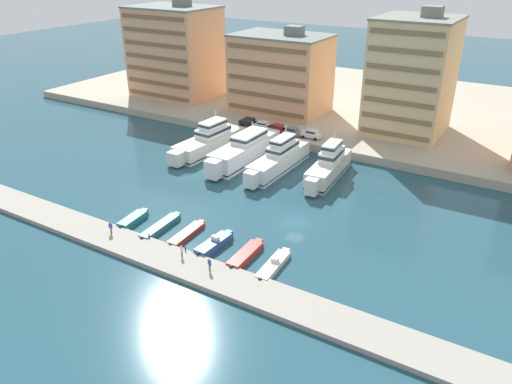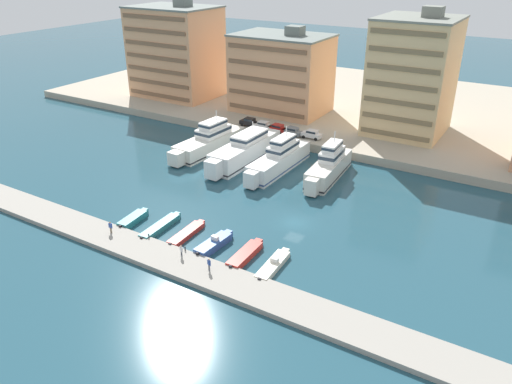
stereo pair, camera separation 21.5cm
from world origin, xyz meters
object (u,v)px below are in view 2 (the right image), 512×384
object	(u,v)px
motorboat_blue_center_left	(214,244)
motorboat_cream_center_right	(273,265)
yacht_ivory_center_left	(329,166)
car_black_far_left	(249,122)
car_white_center	(312,134)
pedestrian_near_edge	(181,250)
car_grey_center_left	(292,131)
motorboat_red_mid_left	(187,234)
pedestrian_far_side	(110,226)
yacht_ivory_far_left	(209,141)
yacht_white_left	(245,150)
yacht_white_mid_left	(279,159)
pedestrian_mid_deck	(209,263)
motorboat_teal_left	(160,226)
car_white_left	(263,125)
motorboat_teal_far_left	(133,219)
motorboat_red_center	(245,255)
car_red_mid_left	(277,128)

from	to	relation	value
motorboat_blue_center_left	motorboat_cream_center_right	world-z (taller)	motorboat_blue_center_left
yacht_ivory_center_left	car_black_far_left	size ratio (longest dim) A/B	4.21
car_white_center	motorboat_cream_center_right	bearing A→B (deg)	-70.63
pedestrian_near_edge	car_grey_center_left	bearing A→B (deg)	99.92
motorboat_red_mid_left	car_white_center	xyz separation A→B (m)	(-0.53, 41.10, 2.25)
pedestrian_far_side	yacht_ivory_far_left	bearing A→B (deg)	103.09
yacht_white_left	yacht_ivory_far_left	bearing A→B (deg)	174.66
yacht_white_mid_left	pedestrian_near_edge	distance (m)	32.34
motorboat_blue_center_left	pedestrian_mid_deck	xyz separation A→B (m)	(3.19, -5.41, 1.11)
car_black_far_left	car_grey_center_left	bearing A→B (deg)	-3.83
car_black_far_left	pedestrian_near_edge	distance (m)	50.13
motorboat_cream_center_right	yacht_ivory_far_left	bearing A→B (deg)	136.83
yacht_ivory_center_left	motorboat_cream_center_right	world-z (taller)	yacht_ivory_center_left
yacht_ivory_center_left	motorboat_red_mid_left	size ratio (longest dim) A/B	2.23
motorboat_blue_center_left	yacht_white_mid_left	bearing A→B (deg)	100.77
motorboat_cream_center_right	car_black_far_left	size ratio (longest dim) A/B	1.92
yacht_ivory_far_left	pedestrian_mid_deck	xyz separation A→B (m)	(24.72, -34.08, -0.44)
motorboat_teal_left	motorboat_cream_center_right	xyz separation A→B (m)	(18.45, -0.10, -0.02)
motorboat_cream_center_right	pedestrian_near_edge	xyz separation A→B (m)	(-10.78, -4.61, 1.21)
car_white_left	car_black_far_left	bearing A→B (deg)	171.52
pedestrian_far_side	car_white_left	bearing A→B (deg)	93.75
motorboat_teal_far_left	car_grey_center_left	bearing A→B (deg)	83.93
yacht_white_left	motorboat_teal_far_left	xyz separation A→B (m)	(-1.36, -28.32, -1.68)
motorboat_red_mid_left	pedestrian_near_edge	xyz separation A→B (m)	(3.32, -5.15, 1.25)
yacht_ivory_far_left	motorboat_blue_center_left	xyz separation A→B (m)	(21.53, -28.67, -1.56)
yacht_white_left	yacht_ivory_center_left	world-z (taller)	yacht_ivory_center_left
yacht_white_left	yacht_white_mid_left	size ratio (longest dim) A/B	1.09
car_grey_center_left	pedestrian_far_side	size ratio (longest dim) A/B	2.42
yacht_ivory_far_left	motorboat_red_center	size ratio (longest dim) A/B	2.66
pedestrian_far_side	motorboat_red_mid_left	bearing A→B (deg)	32.83
yacht_white_left	motorboat_blue_center_left	distance (m)	30.66
yacht_white_mid_left	motorboat_blue_center_left	distance (m)	27.99
motorboat_blue_center_left	car_black_far_left	distance (m)	46.56
motorboat_teal_left	motorboat_red_mid_left	size ratio (longest dim) A/B	1.10
car_red_mid_left	car_grey_center_left	bearing A→B (deg)	-0.93
car_grey_center_left	motorboat_cream_center_right	bearing A→B (deg)	-65.46
yacht_ivory_center_left	car_red_mid_left	size ratio (longest dim) A/B	4.15
car_white_center	pedestrian_mid_deck	world-z (taller)	car_white_center
pedestrian_mid_deck	pedestrian_far_side	distance (m)	16.86
yacht_white_mid_left	motorboat_blue_center_left	xyz separation A→B (m)	(5.22, -27.45, -1.59)
motorboat_red_center	car_grey_center_left	bearing A→B (deg)	109.57
motorboat_blue_center_left	car_red_mid_left	xyz separation A→B (m)	(-13.18, 41.13, 2.06)
motorboat_teal_left	car_white_center	xyz separation A→B (m)	(3.81, 41.54, 2.19)
yacht_ivory_far_left	car_black_far_left	xyz separation A→B (m)	(1.10, 13.12, 0.50)
car_red_mid_left	car_white_left	bearing A→B (deg)	178.24
motorboat_red_mid_left	car_red_mid_left	bearing A→B (deg)	101.39
yacht_white_left	car_grey_center_left	world-z (taller)	yacht_white_left
motorboat_blue_center_left	pedestrian_far_side	bearing A→B (deg)	-159.41
motorboat_red_center	motorboat_cream_center_right	distance (m)	4.22
motorboat_blue_center_left	car_white_center	distance (m)	41.98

